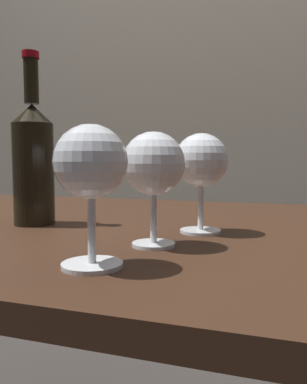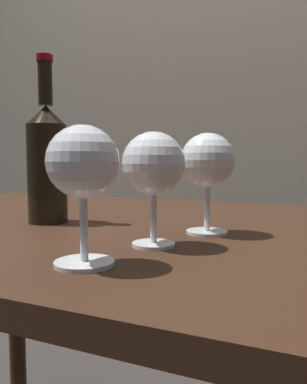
% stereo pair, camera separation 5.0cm
% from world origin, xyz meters
% --- Properties ---
extents(back_wall, '(5.00, 0.08, 2.60)m').
position_xyz_m(back_wall, '(0.00, 0.95, 1.30)').
color(back_wall, '#B2A893').
rests_on(back_wall, ground_plane).
extents(dining_table, '(1.42, 0.82, 0.74)m').
position_xyz_m(dining_table, '(0.00, 0.00, 0.65)').
color(dining_table, '#382114').
rests_on(dining_table, ground_plane).
extents(wine_glass_amber, '(0.08, 0.08, 0.15)m').
position_xyz_m(wine_glass_amber, '(0.08, -0.30, 0.85)').
color(wine_glass_amber, white).
rests_on(wine_glass_amber, dining_table).
extents(wine_glass_merlot, '(0.09, 0.09, 0.15)m').
position_xyz_m(wine_glass_merlot, '(0.11, -0.18, 0.85)').
color(wine_glass_merlot, white).
rests_on(wine_glass_merlot, dining_table).
extents(wine_glass_chardonnay, '(0.09, 0.09, 0.16)m').
position_xyz_m(wine_glass_chardonnay, '(0.16, -0.06, 0.86)').
color(wine_glass_chardonnay, white).
rests_on(wine_glass_chardonnay, dining_table).
extents(wine_bottle, '(0.07, 0.07, 0.31)m').
position_xyz_m(wine_bottle, '(-0.15, -0.08, 0.86)').
color(wine_bottle, black).
rests_on(wine_bottle, dining_table).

